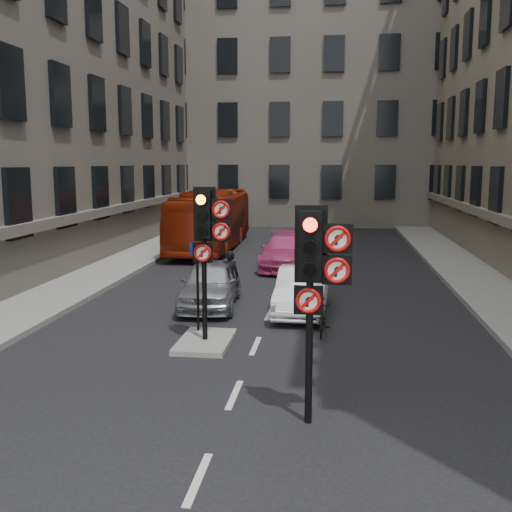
% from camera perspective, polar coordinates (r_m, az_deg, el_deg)
% --- Properties ---
extents(ground, '(120.00, 120.00, 0.00)m').
position_cam_1_polar(ground, '(9.55, -4.13, -17.51)').
color(ground, black).
rests_on(ground, ground).
extents(pavement_left, '(3.00, 50.00, 0.16)m').
position_cam_1_polar(pavement_left, '(22.64, -16.04, -2.05)').
color(pavement_left, gray).
rests_on(pavement_left, ground).
extents(pavement_right, '(3.00, 50.00, 0.16)m').
position_cam_1_polar(pavement_right, '(21.50, 21.95, -2.92)').
color(pavement_right, gray).
rests_on(pavement_right, ground).
extents(centre_island, '(1.20, 2.00, 0.12)m').
position_cam_1_polar(centre_island, '(14.32, -4.87, -8.12)').
color(centre_island, gray).
rests_on(centre_island, ground).
extents(building_far, '(30.00, 14.00, 20.00)m').
position_cam_1_polar(building_far, '(46.77, 5.40, 15.93)').
color(building_far, '#696259').
rests_on(building_far, ground).
extents(signal_near, '(0.91, 0.40, 3.58)m').
position_cam_1_polar(signal_near, '(9.52, 5.70, -1.20)').
color(signal_near, black).
rests_on(signal_near, ground).
extents(signal_far, '(0.91, 0.40, 3.58)m').
position_cam_1_polar(signal_far, '(13.76, -4.67, 2.43)').
color(signal_far, black).
rests_on(signal_far, centre_island).
extents(car_silver, '(1.91, 4.11, 1.36)m').
position_cam_1_polar(car_silver, '(17.84, -4.37, -2.65)').
color(car_silver, '#989A9F').
rests_on(car_silver, ground).
extents(car_white, '(1.44, 3.90, 1.27)m').
position_cam_1_polar(car_white, '(17.13, 4.41, -3.29)').
color(car_white, white).
rests_on(car_white, ground).
extents(car_pink, '(1.94, 4.70, 1.36)m').
position_cam_1_polar(car_pink, '(24.29, 2.85, 0.45)').
color(car_pink, '#BE3871').
rests_on(car_pink, ground).
extents(bus_red, '(2.59, 10.38, 2.88)m').
position_cam_1_polar(bus_red, '(29.70, -4.27, 3.46)').
color(bus_red, maroon).
rests_on(bus_red, ground).
extents(motorcycle, '(0.43, 1.48, 0.88)m').
position_cam_1_polar(motorcycle, '(15.04, 6.30, -5.80)').
color(motorcycle, black).
rests_on(motorcycle, ground).
extents(motorcyclist, '(0.67, 0.52, 1.61)m').
position_cam_1_polar(motorcyclist, '(18.26, -2.55, -1.96)').
color(motorcyclist, black).
rests_on(motorcyclist, ground).
extents(info_sign, '(0.37, 0.16, 2.19)m').
position_cam_1_polar(info_sign, '(14.74, -5.61, -1.74)').
color(info_sign, black).
rests_on(info_sign, centre_island).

